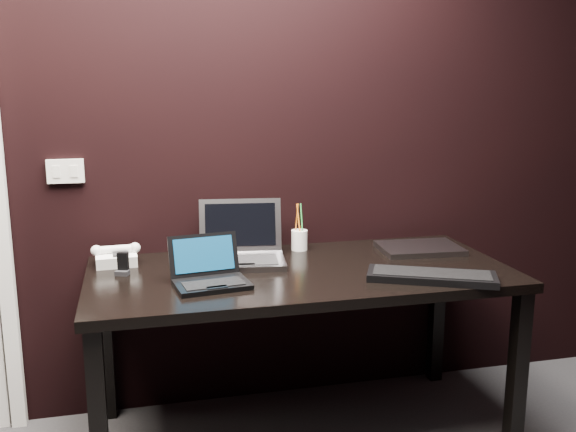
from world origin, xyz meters
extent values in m
plane|color=black|center=(0.00, 1.80, 1.30)|extent=(4.00, 0.00, 4.00)
cube|color=silver|center=(-0.62, 1.79, 1.12)|extent=(0.15, 0.02, 0.10)
cube|color=silver|center=(-0.66, 1.78, 1.12)|extent=(0.03, 0.01, 0.05)
cube|color=silver|center=(-0.58, 1.78, 1.12)|extent=(0.03, 0.01, 0.05)
cube|color=black|center=(0.30, 1.40, 0.72)|extent=(1.70, 0.80, 0.04)
cube|color=black|center=(-0.50, 1.05, 0.35)|extent=(0.06, 0.06, 0.70)
cube|color=black|center=(1.10, 1.05, 0.35)|extent=(0.06, 0.06, 0.70)
cube|color=black|center=(-0.50, 1.75, 0.35)|extent=(0.06, 0.06, 0.70)
cube|color=black|center=(1.10, 1.75, 0.35)|extent=(0.06, 0.06, 0.70)
cube|color=black|center=(-0.08, 1.26, 0.75)|extent=(0.29, 0.22, 0.02)
cube|color=black|center=(-0.08, 1.23, 0.76)|extent=(0.23, 0.13, 0.00)
cube|color=black|center=(-0.07, 1.19, 0.76)|extent=(0.08, 0.04, 0.00)
cube|color=black|center=(-0.09, 1.37, 0.84)|extent=(0.27, 0.09, 0.16)
cube|color=#0A2F4C|center=(-0.09, 1.37, 0.84)|extent=(0.24, 0.07, 0.13)
cube|color=gray|center=(0.08, 1.52, 0.75)|extent=(0.39, 0.30, 0.02)
cube|color=black|center=(0.07, 1.49, 0.77)|extent=(0.31, 0.18, 0.00)
cube|color=#9C9CA1|center=(0.07, 1.43, 0.77)|extent=(0.10, 0.05, 0.00)
cube|color=#A5A4AA|center=(0.10, 1.68, 0.87)|extent=(0.36, 0.12, 0.22)
cube|color=black|center=(0.10, 1.67, 0.88)|extent=(0.31, 0.09, 0.18)
cube|color=black|center=(0.75, 1.14, 0.75)|extent=(0.51, 0.36, 0.03)
cube|color=black|center=(0.75, 1.14, 0.77)|extent=(0.46, 0.31, 0.00)
cube|color=gray|center=(0.89, 1.55, 0.75)|extent=(0.37, 0.28, 0.02)
cube|color=white|center=(-0.43, 1.65, 0.77)|extent=(0.17, 0.16, 0.07)
cylinder|color=white|center=(-0.43, 1.64, 0.81)|extent=(0.16, 0.04, 0.03)
sphere|color=silver|center=(-0.51, 1.63, 0.81)|extent=(0.05, 0.05, 0.05)
sphere|color=silver|center=(-0.35, 1.64, 0.81)|extent=(0.05, 0.05, 0.05)
cube|color=black|center=(-0.41, 1.61, 0.80)|extent=(0.07, 0.05, 0.01)
cube|color=black|center=(-0.40, 1.50, 0.78)|extent=(0.05, 0.03, 0.09)
cube|color=black|center=(-0.40, 1.49, 0.75)|extent=(0.06, 0.05, 0.02)
cylinder|color=white|center=(0.37, 1.70, 0.79)|extent=(0.08, 0.08, 0.09)
cylinder|color=#CE6013|center=(0.36, 1.70, 0.89)|extent=(0.01, 0.03, 0.14)
cylinder|color=#268E3A|center=(0.38, 1.69, 0.89)|extent=(0.01, 0.02, 0.14)
cylinder|color=black|center=(0.38, 1.71, 0.89)|extent=(0.01, 0.01, 0.14)
cylinder|color=orange|center=(0.37, 1.69, 0.89)|extent=(0.02, 0.03, 0.14)
camera|label=1|loc=(-0.34, -1.03, 1.49)|focal=40.00mm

